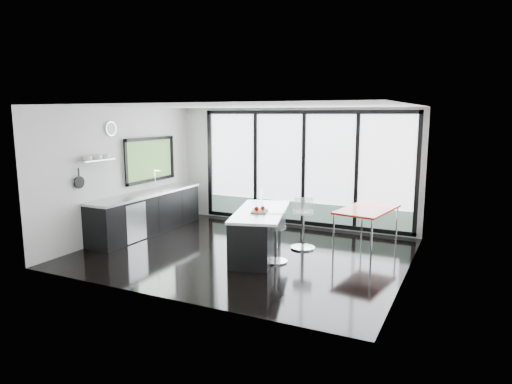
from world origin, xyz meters
The scene contains 11 objects.
floor centered at (0.00, 0.00, 0.00)m, with size 6.00×5.00×0.00m, color black.
ceiling centered at (0.00, 0.00, 2.80)m, with size 6.00×5.00×0.00m, color white.
wall_back centered at (0.27, 2.47, 1.27)m, with size 6.00×0.09×2.80m.
wall_front centered at (0.00, -2.50, 1.40)m, with size 6.00×0.00×2.80m, color silver.
wall_left centered at (-2.97, 0.27, 1.56)m, with size 0.26×5.00×2.80m.
wall_right centered at (3.00, 0.00, 1.40)m, with size 0.00×5.00×2.80m, color silver.
counter_cabinets centered at (-2.67, 0.40, 0.46)m, with size 0.69×3.24×1.36m.
island centered at (0.27, 0.00, 0.44)m, with size 1.45×2.27×1.12m.
bar_stool_near centered at (0.78, -0.28, 0.34)m, with size 0.42×0.42×0.67m, color silver.
bar_stool_far centered at (0.93, 0.73, 0.39)m, with size 0.49×0.49×0.78m, color silver.
red_table centered at (2.05, 1.34, 0.40)m, with size 0.86×1.50×0.80m, color #A61E12.
Camera 1 is at (3.92, -7.59, 2.65)m, focal length 32.00 mm.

